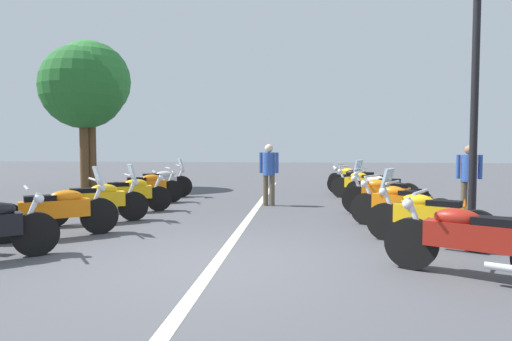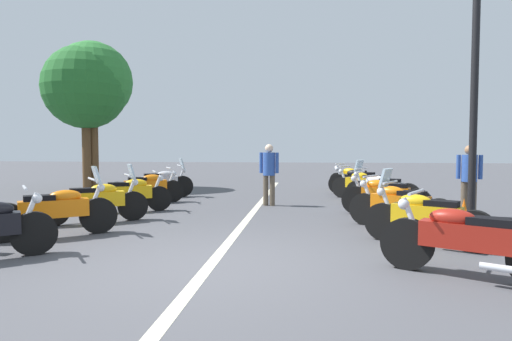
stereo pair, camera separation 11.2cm
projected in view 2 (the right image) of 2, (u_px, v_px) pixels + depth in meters
The scene contains 21 objects.
ground_plane at pixel (210, 266), 5.49m from camera, with size 80.00×80.00×0.00m, color #4C4C51.
lane_centre_stripe at pixel (252, 214), 9.82m from camera, with size 17.90×0.16×0.01m, color beige.
motorcycle_left_row_1 at pixel (56, 210), 7.22m from camera, with size 1.37×1.74×1.21m.
motorcycle_left_row_2 at pixel (96, 201), 8.60m from camera, with size 1.31×1.86×1.20m.
motorcycle_left_row_3 at pixel (129, 194), 10.07m from camera, with size 1.07×1.89×0.98m.
motorcycle_left_row_4 at pixel (146, 187), 11.68m from camera, with size 1.18×1.92×0.99m.
motorcycle_left_row_5 at pixel (161, 182), 13.03m from camera, with size 1.11×1.91×1.22m.
motorcycle_right_row_0 at pixel (467, 240), 4.92m from camera, with size 1.13×1.86×1.00m.
motorcycle_right_row_1 at pixel (424, 216), 6.61m from camera, with size 1.14×1.78×1.20m.
motorcycle_right_row_2 at pixel (399, 205), 7.96m from camera, with size 1.25×1.78×1.00m.
motorcycle_right_row_3 at pixel (385, 196), 9.48m from camera, with size 0.99×1.90×1.01m.
motorcycle_right_row_4 at pixel (381, 189), 10.96m from camera, with size 1.23×1.75×1.22m.
motorcycle_right_row_5 at pixel (364, 184), 12.52m from camera, with size 1.36×1.86×1.00m.
motorcycle_right_row_6 at pixel (359, 181), 13.79m from camera, with size 1.05×2.02×1.01m.
motorcycle_right_row_7 at pixel (353, 178), 15.45m from camera, with size 1.26×1.69×0.98m.
street_lamp_twin_globe at pixel (476, 44), 8.00m from camera, with size 0.32×1.22×5.20m.
traffic_cone_0 at pixel (464, 215), 7.76m from camera, with size 0.36×0.36×0.61m.
bystander_0 at pixel (269, 170), 11.19m from camera, with size 0.32×0.52×1.64m.
bystander_2 at pixel (469, 175), 9.31m from camera, with size 0.32×0.52×1.60m.
roadside_tree_0 at pixel (93, 82), 15.80m from camera, with size 2.93×2.93×5.52m.
roadside_tree_1 at pixel (85, 88), 15.59m from camera, with size 3.07×3.07×5.33m.
Camera 2 is at (-5.32, -1.22, 1.53)m, focal length 29.56 mm.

